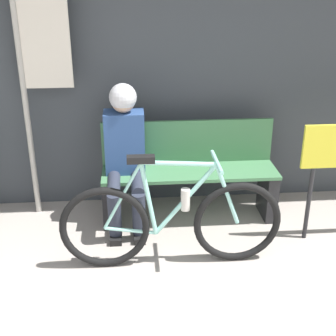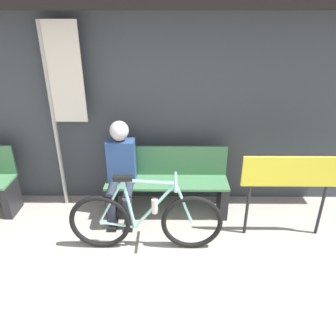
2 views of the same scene
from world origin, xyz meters
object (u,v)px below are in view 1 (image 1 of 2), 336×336
Objects in this scene: bicycle at (172,222)px; banner_pole at (35,46)px; park_bench_near at (189,175)px; person_seated at (125,147)px.

banner_pole is at bearing 138.24° from bicycle.
park_bench_near is at bearing 73.45° from bicycle.
person_seated reaches higher than park_bench_near.
banner_pole is at bearing 157.64° from person_seated.
bicycle is (-0.22, -0.75, -0.04)m from park_bench_near.
banner_pole reaches higher than person_seated.
banner_pole is (-0.70, 0.29, 0.81)m from person_seated.
person_seated is at bearing -169.93° from park_bench_near.
park_bench_near is at bearing -8.46° from banner_pole.
park_bench_near is 0.78m from bicycle.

